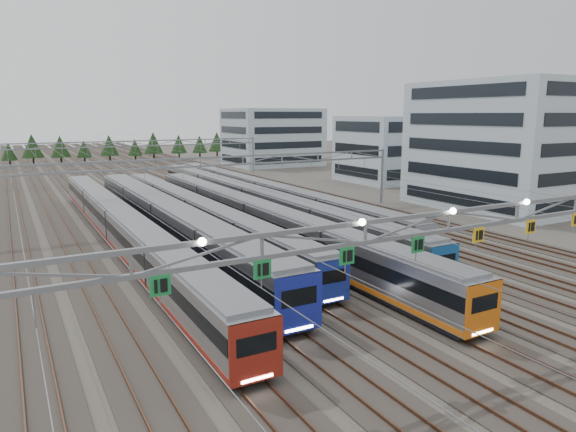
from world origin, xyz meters
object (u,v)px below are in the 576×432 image
gantry_mid (201,170)px  depot_bldg_north (272,137)px  gantry_near (450,225)px  gantry_far (124,148)px  depot_bldg_south (505,145)px  train_b (167,220)px  train_c (196,213)px  train_a (120,226)px  train_e (251,200)px  train_f (263,193)px  depot_bldg_mid (385,149)px  train_d (256,218)px

gantry_mid → depot_bldg_north: (40.72, 60.33, 0.84)m
gantry_near → gantry_far: bearing=90.0°
gantry_near → depot_bldg_south: size_ratio=2.56×
gantry_far → depot_bldg_north: bearing=20.6°
train_b → train_c: (4.50, 3.92, -0.30)m
gantry_mid → train_a: bearing=-144.9°
gantry_mid → train_b: bearing=-128.6°
train_b → gantry_near: 32.72m
train_e → gantry_far: 45.65m
train_b → train_f: (18.00, 14.34, -0.34)m
train_f → gantry_far: gantry_far is taller
gantry_far → depot_bldg_mid: 51.25m
train_d → gantry_far: gantry_far is taller
depot_bldg_mid → train_a: bearing=-153.8°
gantry_far → depot_bldg_north: 43.52m
train_c → depot_bldg_south: 43.94m
train_a → train_f: bearing=31.5°
depot_bldg_south → gantry_near: bearing=-144.4°
train_e → depot_bldg_mid: bearing=27.3°
train_b → train_c: 5.98m
train_f → gantry_near: (-11.30, -46.01, 5.13)m
train_c → depot_bldg_south: bearing=-8.4°
train_d → gantry_near: bearing=-94.5°
gantry_far → depot_bldg_mid: size_ratio=3.52×
train_c → gantry_near: 36.02m
train_f → depot_bldg_mid: (33.23, 13.65, 4.37)m
gantry_mid → depot_bldg_mid: (44.48, 19.54, -0.07)m
train_f → depot_bldg_south: size_ratio=2.99×
train_a → train_d: 13.82m
gantry_far → depot_bldg_mid: bearing=-29.8°
gantry_near → depot_bldg_north: 108.41m
train_e → gantry_near: size_ratio=1.19×
train_e → gantry_mid: size_ratio=1.19×
train_a → train_b: train_b is taller
train_a → depot_bldg_north: size_ratio=2.87×
gantry_near → train_a: bearing=109.2°
depot_bldg_north → depot_bldg_mid: bearing=-84.7°
depot_bldg_south → depot_bldg_mid: depot_bldg_south is taller
train_e → train_a: bearing=-156.1°
train_c → gantry_near: size_ratio=0.99×
depot_bldg_north → gantry_near: bearing=-112.1°
depot_bldg_south → train_f: bearing=150.3°
train_b → gantry_far: bearing=82.8°
train_f → gantry_near: gantry_near is taller
train_a → gantry_mid: gantry_mid is taller
depot_bldg_south → depot_bldg_mid: 30.77m
train_b → gantry_far: size_ratio=0.97×
train_d → gantry_mid: size_ratio=1.07×
gantry_far → depot_bldg_south: bearing=-53.9°
train_e → gantry_near: gantry_near is taller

